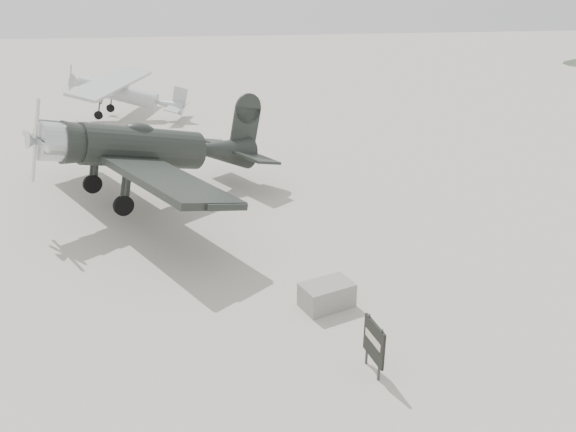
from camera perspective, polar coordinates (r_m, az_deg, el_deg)
name	(u,v)px	position (r m, az deg, el deg)	size (l,w,h in m)	color
ground	(291,274)	(17.55, 0.29, -5.89)	(160.00, 160.00, 0.00)	#A8A595
lowwing_monoplane	(153,149)	(22.91, -13.54, 6.67)	(10.59, 12.73, 4.33)	black
highwing_monoplane	(123,90)	(38.38, -16.43, 12.18)	(7.66, 10.71, 3.03)	#ADB1B3
equipment_block	(327,295)	(15.80, 3.96, -8.01)	(1.42, 0.89, 0.71)	slate
sign_board	(374,342)	(13.27, 8.73, -12.56)	(0.21, 0.95, 1.37)	#333333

